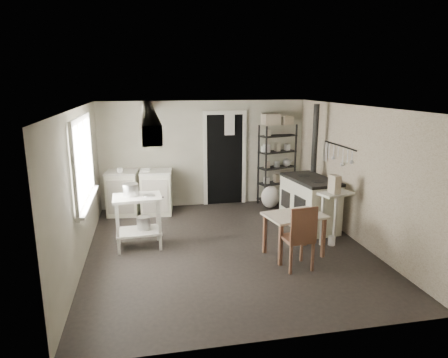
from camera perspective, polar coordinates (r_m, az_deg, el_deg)
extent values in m
plane|color=black|center=(6.72, 0.51, -9.75)|extent=(5.00, 5.00, 0.00)
plane|color=beige|center=(6.19, 0.55, 10.22)|extent=(5.00, 5.00, 0.00)
cube|color=#A5A18D|center=(8.77, -2.81, 3.61)|extent=(4.50, 0.02, 2.30)
cube|color=#A5A18D|center=(4.06, 7.84, -8.41)|extent=(4.50, 0.02, 2.30)
cube|color=#A5A18D|center=(6.31, -19.91, -1.12)|extent=(0.02, 5.00, 2.30)
cube|color=#A5A18D|center=(7.15, 18.46, 0.66)|extent=(0.02, 5.00, 2.30)
cylinder|color=#B9B8BB|center=(6.65, -13.18, -1.80)|extent=(0.32, 0.32, 0.27)
cylinder|color=#B9B8BB|center=(6.56, -10.69, -2.69)|extent=(0.25, 0.25, 0.11)
cylinder|color=#B9B8BB|center=(6.80, -11.42, -6.26)|extent=(0.22, 0.22, 0.24)
imported|color=white|center=(8.24, -11.12, 1.35)|extent=(0.31, 0.31, 0.07)
imported|color=white|center=(8.22, -14.66, 1.26)|extent=(0.17, 0.17, 0.10)
imported|color=white|center=(8.78, 5.70, 4.99)|extent=(0.11, 0.11, 0.18)
cube|color=beige|center=(8.80, 6.76, 9.22)|extent=(0.37, 0.33, 0.24)
cube|color=beige|center=(8.95, 8.76, 9.10)|extent=(0.35, 0.34, 0.17)
cube|color=beige|center=(6.84, 15.50, -0.92)|extent=(0.15, 0.22, 0.30)
imported|color=white|center=(6.28, 11.83, -3.85)|extent=(0.14, 0.14, 0.10)
ellipsoid|color=beige|center=(8.75, 6.64, -2.60)|extent=(0.47, 0.42, 0.49)
cylinder|color=white|center=(7.03, 15.12, -8.51)|extent=(0.14, 0.14, 0.15)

